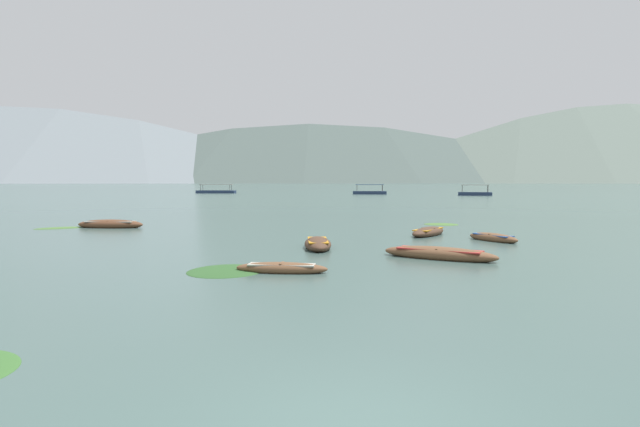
{
  "coord_description": "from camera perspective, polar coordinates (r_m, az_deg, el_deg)",
  "views": [
    {
      "loc": [
        -0.38,
        -6.13,
        3.01
      ],
      "look_at": [
        -0.87,
        36.34,
        0.4
      ],
      "focal_mm": 29.17,
      "sensor_mm": 36.0,
      "label": 1
    }
  ],
  "objects": [
    {
      "name": "ferry_0",
      "position": [
        137.82,
        -11.32,
        2.39
      ],
      "size": [
        10.01,
        3.29,
        2.54
      ],
      "color": "navy",
      "rests_on": "ground"
    },
    {
      "name": "rowboat_3",
      "position": [
        27.85,
        18.44,
        -2.54
      ],
      "size": [
        2.26,
        3.13,
        0.5
      ],
      "color": "brown",
      "rests_on": "ground"
    },
    {
      "name": "mountain_1",
      "position": [
        1849.07,
        -20.43,
        11.06
      ],
      "size": [
        2010.6,
        2010.6,
        505.57
      ],
      "primitive_type": "cone",
      "color": "slate",
      "rests_on": "ground"
    },
    {
      "name": "weed_patch_1",
      "position": [
        17.88,
        -10.26,
        -6.23
      ],
      "size": [
        3.33,
        3.51,
        0.14
      ],
      "primitive_type": "ellipsoid",
      "rotation": [
        0.0,
        0.0,
        1.23
      ],
      "color": "#2D5628",
      "rests_on": "ground"
    },
    {
      "name": "rowboat_2",
      "position": [
        17.39,
        -4.23,
        -6.01
      ],
      "size": [
        3.15,
        1.1,
        0.43
      ],
      "color": "brown",
      "rests_on": "ground"
    },
    {
      "name": "rowboat_5",
      "position": [
        29.81,
        11.79,
        -2.0
      ],
      "size": [
        2.96,
        3.79,
        0.58
      ],
      "color": "#4C3323",
      "rests_on": "ground"
    },
    {
      "name": "mountain_3",
      "position": [
        1634.33,
        21.94,
        11.27
      ],
      "size": [
        1475.49,
        1475.49,
        461.05
      ],
      "primitive_type": "cone",
      "color": "slate",
      "rests_on": "ground"
    },
    {
      "name": "ferry_2",
      "position": [
        125.13,
        5.46,
        2.33
      ],
      "size": [
        8.15,
        3.42,
        2.54
      ],
      "color": "navy",
      "rests_on": "ground"
    },
    {
      "name": "rowboat_4",
      "position": [
        23.57,
        -0.25,
        -3.36
      ],
      "size": [
        1.4,
        3.65,
        0.6
      ],
      "color": "#4C3323",
      "rests_on": "ground"
    },
    {
      "name": "weed_patch_2",
      "position": [
        37.46,
        13.15,
        -1.18
      ],
      "size": [
        2.82,
        2.55,
        0.14
      ],
      "primitive_type": "ellipsoid",
      "rotation": [
        0.0,
        0.0,
        2.89
      ],
      "color": "#477033",
      "rests_on": "ground"
    },
    {
      "name": "rowboat_6",
      "position": [
        20.91,
        12.95,
        -4.34
      ],
      "size": [
        4.5,
        3.25,
        0.59
      ],
      "color": "brown",
      "rests_on": "ground"
    },
    {
      "name": "weed_patch_0",
      "position": [
        37.54,
        -26.63,
        -1.46
      ],
      "size": [
        3.16,
        2.63,
        0.14
      ],
      "primitive_type": "ellipsoid",
      "rotation": [
        0.0,
        0.0,
        0.59
      ],
      "color": "#477033",
      "rests_on": "ground"
    },
    {
      "name": "mountain_2",
      "position": [
        1768.3,
        -0.46,
        11.86
      ],
      "size": [
        1901.04,
        1901.04,
        518.75
      ],
      "primitive_type": "cone",
      "color": "#4C5B56",
      "rests_on": "ground"
    },
    {
      "name": "ferry_1",
      "position": [
        117.71,
        16.63,
        2.13
      ],
      "size": [
        7.4,
        3.96,
        2.54
      ],
      "color": "navy",
      "rests_on": "ground"
    },
    {
      "name": "rowboat_1",
      "position": [
        36.68,
        -22.0,
        -1.12
      ],
      "size": [
        4.44,
        1.57,
        0.67
      ],
      "color": "brown",
      "rests_on": "ground"
    },
    {
      "name": "ground_plane",
      "position": [
        1506.13,
        0.68,
        3.4
      ],
      "size": [
        6000.0,
        6000.0,
        0.0
      ],
      "primitive_type": "plane",
      "color": "#425B56"
    }
  ]
}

